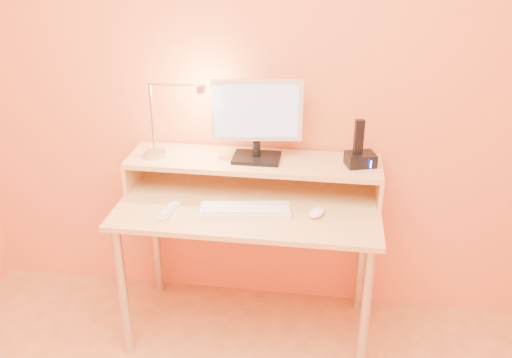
% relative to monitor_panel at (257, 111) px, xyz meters
% --- Properties ---
extents(wall_back, '(3.00, 0.04, 2.50)m').
position_rel_monitor_panel_xyz_m(wall_back, '(-0.02, 0.16, 0.13)').
color(wall_back, '#E67849').
rests_on(wall_back, floor).
extents(desk_leg_fl, '(0.04, 0.04, 0.69)m').
position_rel_monitor_panel_xyz_m(desk_leg_fl, '(-0.57, -0.41, -0.77)').
color(desk_leg_fl, silver).
rests_on(desk_leg_fl, floor).
extents(desk_leg_fr, '(0.04, 0.04, 0.69)m').
position_rel_monitor_panel_xyz_m(desk_leg_fr, '(0.53, -0.41, -0.77)').
color(desk_leg_fr, silver).
rests_on(desk_leg_fr, floor).
extents(desk_leg_bl, '(0.04, 0.04, 0.69)m').
position_rel_monitor_panel_xyz_m(desk_leg_bl, '(-0.57, 0.09, -0.77)').
color(desk_leg_bl, silver).
rests_on(desk_leg_bl, floor).
extents(desk_leg_br, '(0.04, 0.04, 0.69)m').
position_rel_monitor_panel_xyz_m(desk_leg_br, '(0.53, 0.09, -0.77)').
color(desk_leg_br, silver).
rests_on(desk_leg_br, floor).
extents(desk_lower, '(1.20, 0.60, 0.02)m').
position_rel_monitor_panel_xyz_m(desk_lower, '(-0.02, -0.16, -0.41)').
color(desk_lower, '#ECC27B').
rests_on(desk_lower, floor).
extents(shelf_riser_left, '(0.02, 0.30, 0.14)m').
position_rel_monitor_panel_xyz_m(shelf_riser_left, '(-0.61, -0.01, -0.33)').
color(shelf_riser_left, '#ECC27B').
rests_on(shelf_riser_left, desk_lower).
extents(shelf_riser_right, '(0.02, 0.30, 0.14)m').
position_rel_monitor_panel_xyz_m(shelf_riser_right, '(0.58, -0.01, -0.33)').
color(shelf_riser_right, '#ECC27B').
rests_on(shelf_riser_right, desk_lower).
extents(desk_shelf, '(1.20, 0.30, 0.02)m').
position_rel_monitor_panel_xyz_m(desk_shelf, '(-0.02, -0.01, -0.25)').
color(desk_shelf, '#ECC27B').
rests_on(desk_shelf, desk_lower).
extents(monitor_foot, '(0.22, 0.16, 0.02)m').
position_rel_monitor_panel_xyz_m(monitor_foot, '(-0.00, -0.01, -0.23)').
color(monitor_foot, black).
rests_on(monitor_foot, desk_shelf).
extents(monitor_neck, '(0.04, 0.04, 0.07)m').
position_rel_monitor_panel_xyz_m(monitor_neck, '(0.00, -0.01, -0.19)').
color(monitor_neck, black).
rests_on(monitor_neck, monitor_foot).
extents(monitor_panel, '(0.42, 0.09, 0.28)m').
position_rel_monitor_panel_xyz_m(monitor_panel, '(0.00, 0.00, 0.00)').
color(monitor_panel, silver).
rests_on(monitor_panel, monitor_neck).
extents(monitor_back, '(0.37, 0.06, 0.24)m').
position_rel_monitor_panel_xyz_m(monitor_back, '(0.00, 0.02, 0.00)').
color(monitor_back, black).
rests_on(monitor_back, monitor_panel).
extents(monitor_screen, '(0.37, 0.06, 0.25)m').
position_rel_monitor_panel_xyz_m(monitor_screen, '(0.00, -0.02, 0.00)').
color(monitor_screen, '#92AAD1').
rests_on(monitor_screen, monitor_panel).
extents(lamp_base, '(0.10, 0.10, 0.02)m').
position_rel_monitor_panel_xyz_m(lamp_base, '(-0.49, -0.04, -0.23)').
color(lamp_base, silver).
rests_on(lamp_base, desk_shelf).
extents(lamp_post, '(0.01, 0.01, 0.33)m').
position_rel_monitor_panel_xyz_m(lamp_post, '(-0.49, -0.04, -0.05)').
color(lamp_post, silver).
rests_on(lamp_post, lamp_base).
extents(lamp_arm, '(0.24, 0.01, 0.01)m').
position_rel_monitor_panel_xyz_m(lamp_arm, '(-0.37, -0.04, 0.12)').
color(lamp_arm, silver).
rests_on(lamp_arm, lamp_post).
extents(lamp_head, '(0.04, 0.04, 0.03)m').
position_rel_monitor_panel_xyz_m(lamp_head, '(-0.25, -0.04, 0.10)').
color(lamp_head, silver).
rests_on(lamp_head, lamp_arm).
extents(lamp_bulb, '(0.03, 0.03, 0.00)m').
position_rel_monitor_panel_xyz_m(lamp_bulb, '(-0.25, -0.04, 0.09)').
color(lamp_bulb, '#FFEAC6').
rests_on(lamp_bulb, lamp_head).
extents(phone_dock, '(0.15, 0.13, 0.06)m').
position_rel_monitor_panel_xyz_m(phone_dock, '(0.48, -0.01, -0.21)').
color(phone_dock, black).
rests_on(phone_dock, desk_shelf).
extents(phone_handset, '(0.05, 0.04, 0.16)m').
position_rel_monitor_panel_xyz_m(phone_handset, '(0.47, -0.01, -0.10)').
color(phone_handset, black).
rests_on(phone_handset, phone_dock).
extents(phone_led, '(0.01, 0.00, 0.04)m').
position_rel_monitor_panel_xyz_m(phone_led, '(0.53, -0.06, -0.21)').
color(phone_led, '#3851F8').
rests_on(phone_led, phone_dock).
extents(keyboard, '(0.42, 0.18, 0.02)m').
position_rel_monitor_panel_xyz_m(keyboard, '(-0.02, -0.24, -0.39)').
color(keyboard, white).
rests_on(keyboard, desk_lower).
extents(mouse, '(0.09, 0.12, 0.03)m').
position_rel_monitor_panel_xyz_m(mouse, '(0.30, -0.23, -0.38)').
color(mouse, white).
rests_on(mouse, desk_lower).
extents(remote_control, '(0.07, 0.17, 0.02)m').
position_rel_monitor_panel_xyz_m(remote_control, '(-0.35, -0.30, -0.39)').
color(remote_control, white).
rests_on(remote_control, desk_lower).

